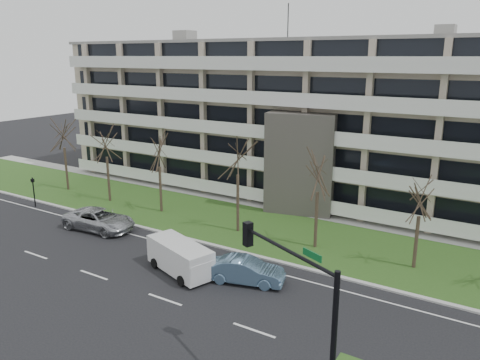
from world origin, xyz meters
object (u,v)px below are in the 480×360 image
Objects in this scene: blue_sedan at (246,270)px; pedestrian_signal at (33,188)px; silver_pickup at (99,220)px; traffic_signal at (299,303)px; white_van at (180,255)px.

pedestrian_signal reaches higher than blue_sedan.
blue_sedan is (14.89, -1.62, -0.05)m from silver_pickup.
pedestrian_signal is at bearing 68.00° from blue_sedan.
pedestrian_signal is (-24.64, 2.58, 1.01)m from blue_sedan.
traffic_signal is 2.40× the size of pedestrian_signal.
blue_sedan is at bearing -100.76° from silver_pickup.
pedestrian_signal is at bearing 79.84° from silver_pickup.
silver_pickup is at bearing -178.26° from traffic_signal.
white_van is 13.59m from traffic_signal.
blue_sedan is 11.12m from traffic_signal.
traffic_signal reaches higher than blue_sedan.
silver_pickup is 0.90× the size of traffic_signal.
silver_pickup is 9.85m from pedestrian_signal.
blue_sedan is at bearing 157.29° from traffic_signal.
traffic_signal reaches higher than silver_pickup.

